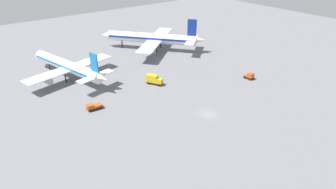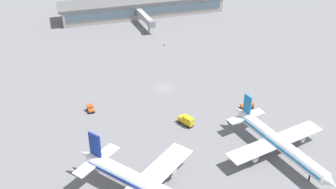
# 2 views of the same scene
# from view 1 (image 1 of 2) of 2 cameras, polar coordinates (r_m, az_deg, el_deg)

# --- Properties ---
(ground) EXTENTS (288.00, 288.00, 0.00)m
(ground) POSITION_cam_1_polar(r_m,az_deg,el_deg) (85.77, 7.66, -3.71)
(ground) COLOR slate
(airplane_at_gate) EXTENTS (33.44, 41.04, 12.63)m
(airplane_at_gate) POSITION_cam_1_polar(r_m,az_deg,el_deg) (110.95, -18.47, 5.14)
(airplane_at_gate) COLOR white
(airplane_at_gate) RESTS_ON ground
(airplane_taxiing) EXTENTS (34.83, 39.58, 14.49)m
(airplane_taxiing) POSITION_cam_1_polar(r_m,az_deg,el_deg) (134.68, -2.97, 10.62)
(airplane_taxiing) COLOR white
(airplane_taxiing) RESTS_ON ground
(baggage_tug) EXTENTS (2.48, 3.36, 2.30)m
(baggage_tug) POSITION_cam_1_polar(r_m,az_deg,el_deg) (109.88, 15.24, 3.44)
(baggage_tug) COLOR black
(baggage_tug) RESTS_ON ground
(pushback_tractor) EXTENTS (4.57, 2.57, 1.90)m
(pushback_tractor) POSITION_cam_1_polar(r_m,az_deg,el_deg) (89.39, -13.93, -2.24)
(pushback_tractor) COLOR black
(pushback_tractor) RESTS_ON ground
(catering_truck) EXTENTS (4.32, 5.83, 3.30)m
(catering_truck) POSITION_cam_1_polar(r_m,az_deg,el_deg) (101.96, -2.67, 2.86)
(catering_truck) COLOR black
(catering_truck) RESTS_ON ground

